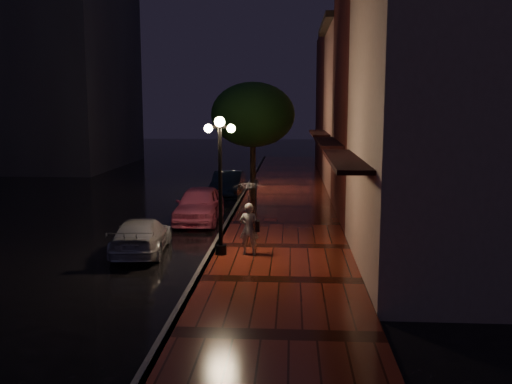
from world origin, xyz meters
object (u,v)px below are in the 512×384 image
at_px(pink_car, 199,204).
at_px(navy_car, 228,185).
at_px(streetlamp_near, 220,177).
at_px(parking_meter, 256,192).
at_px(streetlamp_far, 252,146).
at_px(woman_with_umbrella, 249,207).
at_px(street_tree, 253,117).
at_px(silver_car, 141,236).

bearing_deg(pink_car, navy_car, 85.53).
height_order(streetlamp_near, parking_meter, streetlamp_near).
bearing_deg(streetlamp_far, woman_with_umbrella, -86.37).
bearing_deg(street_tree, streetlamp_far, 94.91).
xyz_separation_m(streetlamp_near, pink_car, (-1.61, 5.68, -1.86)).
bearing_deg(woman_with_umbrella, navy_car, -76.45).
distance_m(navy_car, parking_meter, 5.21).
bearing_deg(parking_meter, pink_car, -128.40).
height_order(woman_with_umbrella, parking_meter, woman_with_umbrella).
relative_size(street_tree, silver_car, 1.46).
distance_m(pink_car, parking_meter, 2.73).
relative_size(navy_car, silver_car, 1.06).
xyz_separation_m(street_tree, woman_with_umbrella, (0.63, -10.95, -2.57)).
height_order(street_tree, silver_car, street_tree).
height_order(navy_car, woman_with_umbrella, woman_with_umbrella).
xyz_separation_m(streetlamp_near, streetlamp_far, (0.00, 14.00, 0.00)).
height_order(street_tree, pink_car, street_tree).
relative_size(street_tree, woman_with_umbrella, 2.51).
bearing_deg(parking_meter, streetlamp_far, 113.57).
bearing_deg(woman_with_umbrella, streetlamp_far, -82.32).
relative_size(pink_car, navy_car, 1.03).
xyz_separation_m(navy_car, parking_meter, (1.78, -4.89, 0.35)).
bearing_deg(parking_meter, street_tree, 113.99).
relative_size(silver_car, parking_meter, 2.71).
distance_m(streetlamp_far, pink_car, 8.67).
bearing_deg(navy_car, streetlamp_near, -83.47).
xyz_separation_m(streetlamp_near, navy_car, (-1.13, 12.07, -1.91)).
height_order(pink_car, silver_car, pink_car).
xyz_separation_m(pink_car, woman_with_umbrella, (2.50, -5.64, 0.94)).
bearing_deg(parking_meter, silver_car, -98.63).
bearing_deg(silver_car, parking_meter, -121.70).
bearing_deg(woman_with_umbrella, streetlamp_near, 6.74).
distance_m(navy_car, woman_with_umbrella, 12.23).
height_order(streetlamp_far, parking_meter, streetlamp_far).
relative_size(pink_car, silver_car, 1.09).
height_order(streetlamp_far, woman_with_umbrella, streetlamp_far).
bearing_deg(streetlamp_near, woman_with_umbrella, 2.69).
distance_m(street_tree, silver_car, 11.44).
xyz_separation_m(navy_car, woman_with_umbrella, (2.01, -12.02, 0.98)).
bearing_deg(street_tree, streetlamp_near, -91.35).
xyz_separation_m(street_tree, parking_meter, (0.39, -3.82, -3.21)).
distance_m(streetlamp_near, streetlamp_far, 14.00).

